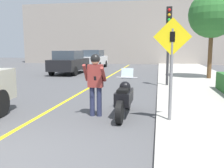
{
  "coord_description": "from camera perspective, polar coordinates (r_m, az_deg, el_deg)",
  "views": [
    {
      "loc": [
        2.63,
        -3.53,
        1.89
      ],
      "look_at": [
        1.32,
        3.45,
        0.85
      ],
      "focal_mm": 40.0,
      "sensor_mm": 36.0,
      "label": 1
    }
  ],
  "objects": [
    {
      "name": "road_center_line",
      "position": [
        10.24,
        -7.93,
        -2.39
      ],
      "size": [
        0.12,
        36.0,
        0.01
      ],
      "color": "yellow",
      "rests_on": "ground"
    },
    {
      "name": "building_backdrop",
      "position": [
        29.7,
        5.67,
        11.47
      ],
      "size": [
        28.0,
        1.2,
        7.1
      ],
      "color": "gray",
      "rests_on": "ground"
    },
    {
      "name": "motorcycle",
      "position": [
        7.0,
        2.82,
        -3.21
      ],
      "size": [
        0.62,
        2.24,
        1.28
      ],
      "color": "black",
      "rests_on": "ground"
    },
    {
      "name": "person_biker",
      "position": [
        6.84,
        -3.81,
        1.27
      ],
      "size": [
        0.59,
        0.47,
        1.72
      ],
      "color": "#282D4C",
      "rests_on": "ground"
    },
    {
      "name": "crossing_sign",
      "position": [
        6.21,
        13.46,
        5.45
      ],
      "size": [
        0.91,
        0.08,
        2.5
      ],
      "color": "slate",
      "rests_on": "sidewalk_curb"
    },
    {
      "name": "traffic_light",
      "position": [
        12.18,
        12.81,
        11.67
      ],
      "size": [
        0.26,
        0.3,
        3.65
      ],
      "color": "#2D2D30",
      "rests_on": "sidewalk_curb"
    },
    {
      "name": "street_tree",
      "position": [
        15.82,
        21.94,
        14.48
      ],
      "size": [
        2.68,
        2.68,
        5.0
      ],
      "color": "brown",
      "rests_on": "sidewalk_curb"
    },
    {
      "name": "parked_car_black",
      "position": [
        18.41,
        -9.74,
        4.96
      ],
      "size": [
        1.88,
        4.2,
        1.68
      ],
      "color": "black",
      "rests_on": "ground"
    },
    {
      "name": "parked_car_white",
      "position": [
        23.45,
        -4.21,
        5.76
      ],
      "size": [
        1.88,
        4.2,
        1.68
      ],
      "color": "black",
      "rests_on": "ground"
    }
  ]
}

